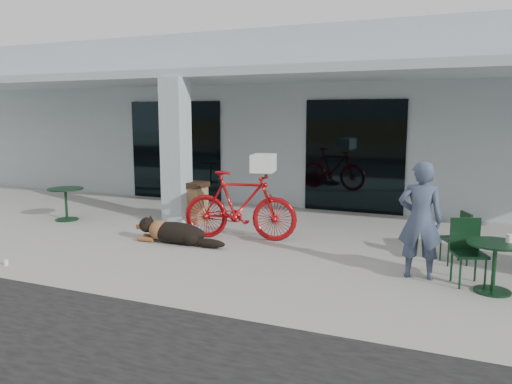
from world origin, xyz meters
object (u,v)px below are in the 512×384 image
at_px(cafe_chair_far_a, 469,253).
at_px(trash_receptacle, 194,202).
at_px(cafe_chair_far_b, 454,238).
at_px(dog, 176,231).
at_px(person, 420,220).
at_px(bicycle, 240,206).
at_px(cafe_table_near, 66,204).
at_px(cafe_table_far, 494,268).

relative_size(cafe_chair_far_a, trash_receptacle, 1.03).
relative_size(cafe_chair_far_b, trash_receptacle, 0.93).
height_order(dog, person, person).
bearing_deg(person, cafe_chair_far_a, 168.65).
bearing_deg(bicycle, cafe_table_near, 77.80).
distance_m(cafe_table_near, cafe_table_far, 8.73).
relative_size(dog, cafe_chair_far_b, 1.65).
distance_m(dog, cafe_chair_far_a, 4.96).
distance_m(cafe_chair_far_a, person, 0.78).
bearing_deg(cafe_chair_far_b, person, -50.86).
height_order(cafe_table_near, cafe_chair_far_b, cafe_chair_far_b).
bearing_deg(cafe_table_near, cafe_chair_far_b, -1.20).
height_order(cafe_table_far, person, person).
height_order(cafe_table_far, cafe_chair_far_b, cafe_chair_far_b).
bearing_deg(dog, bicycle, 34.34).
bearing_deg(cafe_chair_far_a, bicycle, 143.65).
bearing_deg(bicycle, trash_receptacle, 45.08).
xyz_separation_m(dog, cafe_chair_far_a, (4.94, -0.38, 0.23)).
distance_m(cafe_chair_far_b, person, 1.14).
height_order(bicycle, cafe_chair_far_b, bicycle).
height_order(dog, trash_receptacle, trash_receptacle).
xyz_separation_m(cafe_chair_far_a, cafe_chair_far_b, (-0.21, 1.02, -0.04)).
distance_m(bicycle, dog, 1.28).
relative_size(cafe_table_near, cafe_chair_far_b, 0.93).
height_order(cafe_chair_far_a, person, person).
height_order(cafe_chair_far_b, trash_receptacle, trash_receptacle).
xyz_separation_m(cafe_table_far, person, (-0.98, 0.25, 0.51)).
xyz_separation_m(dog, trash_receptacle, (-0.66, 1.81, 0.22)).
bearing_deg(cafe_chair_far_b, cafe_chair_far_a, -13.42).
bearing_deg(dog, person, -7.18).
bearing_deg(bicycle, cafe_chair_far_b, -102.43).
bearing_deg(cafe_table_near, cafe_chair_far_a, -8.17).
relative_size(cafe_table_near, person, 0.45).
relative_size(cafe_table_near, cafe_table_far, 1.06).
xyz_separation_m(bicycle, cafe_chair_far_a, (3.99, -1.11, -0.19)).
distance_m(cafe_table_near, trash_receptacle, 2.89).
relative_size(dog, cafe_table_far, 1.89).
xyz_separation_m(bicycle, cafe_chair_far_b, (3.78, -0.09, -0.24)).
height_order(cafe_chair_far_b, person, person).
bearing_deg(trash_receptacle, cafe_chair_far_a, -21.38).
bearing_deg(cafe_table_near, dog, -13.60).
distance_m(cafe_table_near, cafe_chair_far_a, 8.39).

